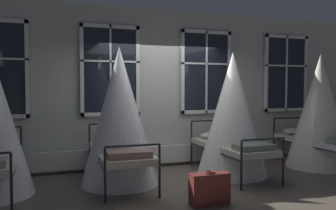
{
  "coord_description": "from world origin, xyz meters",
  "views": [
    {
      "loc": [
        -2.28,
        -5.92,
        1.63
      ],
      "look_at": [
        -0.23,
        -0.08,
        1.33
      ],
      "focal_mm": 37.84,
      "sensor_mm": 36.0,
      "label": 1
    }
  ],
  "objects_px": {
    "suitcase_dark": "(209,189)",
    "cot_third": "(232,115)",
    "cot_second": "(120,118)",
    "cot_fourth": "(319,112)"
  },
  "relations": [
    {
      "from": "cot_fourth",
      "to": "suitcase_dark",
      "type": "bearing_deg",
      "value": 114.35
    },
    {
      "from": "cot_second",
      "to": "cot_third",
      "type": "distance_m",
      "value": 2.11
    },
    {
      "from": "cot_second",
      "to": "cot_fourth",
      "type": "relative_size",
      "value": 1.0
    },
    {
      "from": "suitcase_dark",
      "to": "cot_third",
      "type": "bearing_deg",
      "value": 50.52
    },
    {
      "from": "cot_fourth",
      "to": "suitcase_dark",
      "type": "height_order",
      "value": "cot_fourth"
    },
    {
      "from": "cot_second",
      "to": "cot_fourth",
      "type": "distance_m",
      "value": 4.14
    },
    {
      "from": "cot_third",
      "to": "suitcase_dark",
      "type": "xyz_separation_m",
      "value": [
        -1.16,
        -1.41,
        -0.89
      ]
    },
    {
      "from": "cot_second",
      "to": "cot_third",
      "type": "xyz_separation_m",
      "value": [
        2.11,
        -0.07,
        -0.01
      ]
    },
    {
      "from": "cot_third",
      "to": "cot_fourth",
      "type": "xyz_separation_m",
      "value": [
        2.02,
        -0.01,
        0.01
      ]
    },
    {
      "from": "cot_fourth",
      "to": "suitcase_dark",
      "type": "distance_m",
      "value": 3.59
    }
  ]
}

